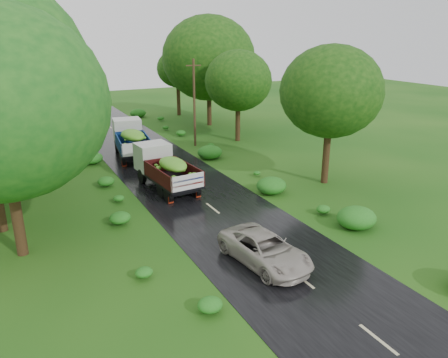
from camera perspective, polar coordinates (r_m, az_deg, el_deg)
ground at (r=17.79m, az=10.07°, el=-12.71°), size 120.00×120.00×0.00m
road at (r=21.45m, az=2.03°, el=-6.61°), size 6.50×80.00×0.02m
road_lines at (r=22.25m, az=0.78°, el=-5.60°), size 0.12×69.60×0.00m
truck_near at (r=26.84m, az=-7.80°, el=1.66°), size 2.52×5.95×2.44m
truck_far at (r=34.28m, az=-12.10°, el=5.31°), size 2.97×6.36×2.57m
car at (r=18.33m, az=5.36°, el=-9.15°), size 2.61×4.73×1.25m
utility_pole at (r=36.28m, az=-3.90°, el=9.97°), size 1.25×0.26×7.12m
trees_right at (r=39.79m, az=0.50°, el=13.99°), size 5.02×29.53×8.59m
shrubs at (r=28.97m, az=-6.63°, el=0.86°), size 11.90×44.00×0.70m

